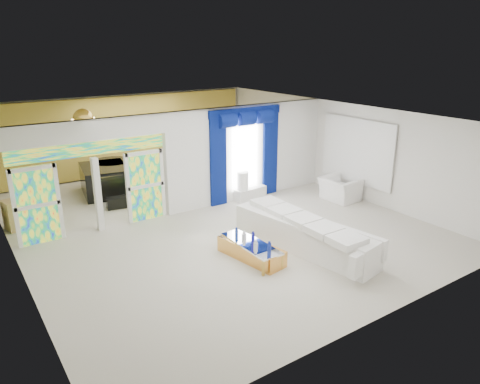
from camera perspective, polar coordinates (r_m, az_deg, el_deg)
floor at (r=12.90m, az=-4.11°, el=-3.47°), size 12.00×12.00×0.00m
dividing_wall at (r=14.36m, az=1.18°, el=5.14°), size 5.70×0.18×3.00m
dividing_header at (r=11.99m, az=-18.86°, el=7.46°), size 4.30×0.18×0.55m
stained_panel_left at (r=12.13m, az=-24.46°, el=-1.57°), size 0.95×0.04×2.00m
stained_panel_right at (r=12.83m, az=-11.98°, el=0.78°), size 0.95×0.04×2.00m
stained_transom at (r=12.08m, az=-18.63°, el=5.26°), size 4.00×0.05×0.35m
window_pane at (r=14.15m, az=0.58°, el=4.74°), size 1.00×0.02×2.30m
blue_drape_left at (r=13.61m, az=-2.81°, el=3.94°), size 0.55×0.10×2.80m
blue_drape_right at (r=14.72m, az=3.86°, el=5.03°), size 0.55×0.10×2.80m
blue_pelmet at (r=13.87m, az=0.67°, el=10.22°), size 2.60×0.12×0.25m
wall_mirror at (r=14.74m, az=14.70°, el=5.08°), size 0.04×2.70×1.90m
gold_curtains at (r=17.66m, az=-14.00°, el=7.12°), size 9.70×0.12×2.90m
white_sofa at (r=11.03m, az=8.09°, el=-5.49°), size 1.48×3.95×0.74m
coffee_table at (r=10.53m, az=1.42°, el=-7.55°), size 0.87×1.81×0.39m
console_table at (r=14.48m, az=1.31°, el=-0.16°), size 1.14×0.44×0.37m
table_lamp at (r=14.17m, az=0.34°, el=1.45°), size 0.36×0.36×0.58m
armchair at (r=14.66m, az=12.61°, el=0.37°), size 1.03×1.17×0.73m
grand_piano at (r=15.60m, az=-16.86°, el=1.50°), size 1.70×2.07×0.94m
piano_bench at (r=14.24m, az=-14.74°, el=-1.21°), size 1.03×0.53×0.33m
tv_console at (r=13.53m, az=-26.65°, el=-2.56°), size 0.66×0.62×0.82m
chandelier at (r=14.43m, az=-19.40°, el=8.83°), size 0.60×0.60×0.60m
decanters at (r=10.39m, az=1.60°, el=-6.20°), size 0.22×1.22×0.27m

